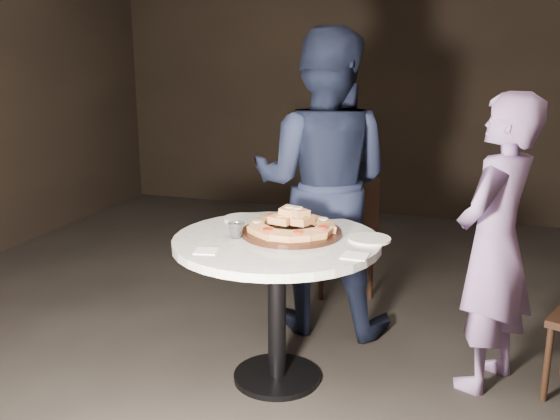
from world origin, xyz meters
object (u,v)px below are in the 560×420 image
focaccia_pile (292,224)px  water_glass (236,230)px  table (277,265)px  diner_teal (495,245)px  chair_far (345,227)px  diner_navy (322,183)px  serving_board (292,232)px

focaccia_pile → water_glass: focaccia_pile is taller
table → diner_teal: bearing=17.0°
table → chair_far: bearing=86.6°
table → diner_teal: (1.02, 0.31, 0.12)m
table → diner_navy: (0.04, 0.73, 0.27)m
serving_board → diner_navy: bearing=91.0°
focaccia_pile → chair_far: 1.21m
focaccia_pile → diner_navy: (-0.01, 0.64, 0.07)m
serving_board → focaccia_pile: (-0.00, 0.01, 0.04)m
focaccia_pile → water_glass: 0.28m
serving_board → diner_teal: bearing=13.5°
serving_board → chair_far: size_ratio=0.59×
table → chair_far: 1.26m
table → focaccia_pile: bearing=58.9°
chair_far → table: bearing=64.9°
serving_board → diner_navy: diner_navy is taller
table → serving_board: (0.05, 0.08, 0.15)m
diner_navy → diner_teal: 1.08m
water_glass → diner_teal: diner_teal is taller
water_glass → diner_navy: (0.23, 0.79, 0.09)m
serving_board → diner_navy: 0.66m
chair_far → focaccia_pile: bearing=67.1°
chair_far → diner_navy: bearing=64.6°
table → diner_navy: 0.78m
focaccia_pile → serving_board: bearing=-85.4°
table → focaccia_pile: 0.22m
table → water_glass: water_glass is taller
water_glass → serving_board: bearing=29.5°
serving_board → chair_far: (0.02, 1.17, -0.29)m
serving_board → focaccia_pile: bearing=94.6°
chair_far → diner_teal: 1.36m
focaccia_pile → chair_far: bearing=88.9°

